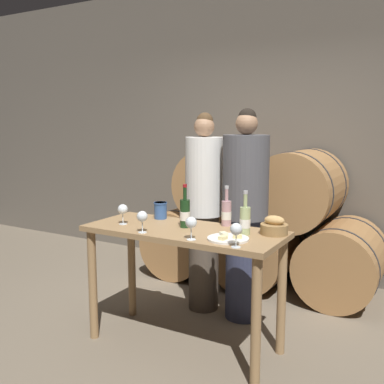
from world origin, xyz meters
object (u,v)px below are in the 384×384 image
object	(u,v)px
person_right	(245,215)
wine_bottle_red	(185,213)
wine_glass_left	(142,217)
person_left	(204,211)
wine_glass_center	(191,223)
wine_bottle_rose	(226,213)
wine_glass_far_left	(123,210)
blue_crock	(160,210)
tasting_table	(184,249)
wine_bottle_white	(245,220)
wine_glass_right	(236,230)
bread_basket	(274,227)
cheese_plate	(228,238)

from	to	relation	value
person_right	wine_bottle_red	size ratio (longest dim) A/B	5.56
wine_bottle_red	wine_glass_left	distance (m)	0.33
person_left	wine_glass_left	world-z (taller)	person_left
wine_glass_center	wine_glass_left	bearing A→B (deg)	-179.91
wine_bottle_rose	wine_glass_far_left	bearing A→B (deg)	-153.42
blue_crock	wine_glass_left	xyz separation A→B (m)	(0.15, -0.45, 0.04)
wine_bottle_red	wine_glass_far_left	world-z (taller)	wine_bottle_red
blue_crock	tasting_table	bearing A→B (deg)	-31.45
person_left	wine_glass_far_left	xyz separation A→B (m)	(-0.27, -0.78, 0.12)
person_right	wine_bottle_white	world-z (taller)	person_right
wine_glass_right	wine_bottle_red	bearing A→B (deg)	150.52
person_right	bread_basket	size ratio (longest dim) A/B	9.32
wine_bottle_white	wine_glass_far_left	world-z (taller)	wine_bottle_white
tasting_table	wine_bottle_rose	bearing A→B (deg)	47.28
bread_basket	wine_glass_left	world-z (taller)	wine_glass_left
person_left	wine_bottle_rose	world-z (taller)	person_left
tasting_table	wine_bottle_white	distance (m)	0.51
wine_bottle_red	wine_bottle_rose	size ratio (longest dim) A/B	1.06
person_left	wine_glass_right	bearing A→B (deg)	-52.23
wine_glass_center	person_right	bearing A→B (deg)	90.81
blue_crock	wine_glass_far_left	xyz separation A→B (m)	(-0.13, -0.31, 0.04)
wine_bottle_white	wine_glass_center	distance (m)	0.39
wine_glass_right	blue_crock	bearing A→B (deg)	151.58
person_right	wine_glass_left	world-z (taller)	person_right
wine_glass_center	wine_bottle_rose	bearing A→B (deg)	87.38
wine_glass_center	wine_bottle_red	bearing A→B (deg)	127.08
blue_crock	wine_glass_left	size ratio (longest dim) A/B	0.86
blue_crock	wine_glass_right	world-z (taller)	wine_glass_right
blue_crock	wine_glass_right	bearing A→B (deg)	-28.42
wine_bottle_red	wine_glass_center	world-z (taller)	wine_bottle_red
person_left	wine_bottle_red	distance (m)	0.66
person_left	wine_bottle_red	bearing A→B (deg)	-73.81
person_right	cheese_plate	world-z (taller)	person_right
tasting_table	person_left	distance (m)	0.72
blue_crock	wine_glass_right	distance (m)	0.98
wine_bottle_white	wine_glass_left	distance (m)	0.70
person_right	wine_glass_far_left	world-z (taller)	person_right
wine_glass_far_left	wine_bottle_rose	bearing A→B (deg)	26.58
wine_bottle_white	blue_crock	xyz separation A→B (m)	(-0.78, 0.14, -0.03)
tasting_table	bread_basket	world-z (taller)	bread_basket
wine_bottle_rose	person_right	bearing A→B (deg)	94.62
wine_glass_right	wine_bottle_white	bearing A→B (deg)	103.84
wine_bottle_rose	wine_glass_left	bearing A→B (deg)	-130.39
person_left	person_right	size ratio (longest dim) A/B	0.98
tasting_table	wine_bottle_rose	world-z (taller)	wine_bottle_rose
blue_crock	wine_glass_center	bearing A→B (deg)	-39.75
tasting_table	bread_basket	distance (m)	0.67
bread_basket	wine_bottle_white	bearing A→B (deg)	-147.97
wine_bottle_white	cheese_plate	distance (m)	0.21
wine_bottle_rose	bread_basket	world-z (taller)	wine_bottle_rose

